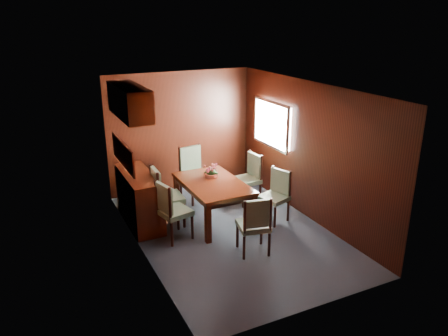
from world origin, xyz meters
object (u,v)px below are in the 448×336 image
sideboard (139,198)px  flower_centerpiece (211,171)px  chair_right_near (276,192)px  chair_left_near (170,208)px  dining_table (213,188)px  chair_head (255,222)px

sideboard → flower_centerpiece: flower_centerpiece is taller
sideboard → flower_centerpiece: bearing=-10.8°
sideboard → flower_centerpiece: (1.25, -0.24, 0.38)m
chair_right_near → sideboard: bearing=48.5°
sideboard → chair_left_near: chair_left_near is taller
chair_right_near → flower_centerpiece: flower_centerpiece is taller
dining_table → chair_right_near: bearing=-24.8°
chair_left_near → chair_head: 1.39m
chair_head → flower_centerpiece: 1.59m
chair_head → flower_centerpiece: bearing=102.3°
sideboard → chair_left_near: (0.28, -0.81, 0.10)m
dining_table → chair_left_near: 0.96m
dining_table → flower_centerpiece: flower_centerpiece is taller
chair_left_near → chair_right_near: bearing=73.4°
chair_left_near → flower_centerpiece: size_ratio=4.16×
chair_right_near → chair_head: size_ratio=0.98×
sideboard → flower_centerpiece: size_ratio=5.87×
dining_table → chair_head: chair_head is taller
sideboard → dining_table: sideboard is taller
dining_table → chair_right_near: 1.11m
dining_table → chair_head: 1.33m
dining_table → chair_left_near: bearing=-159.4°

